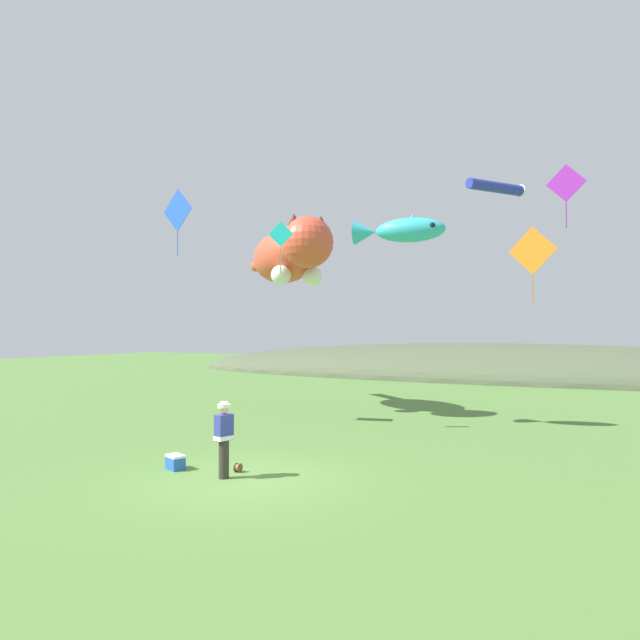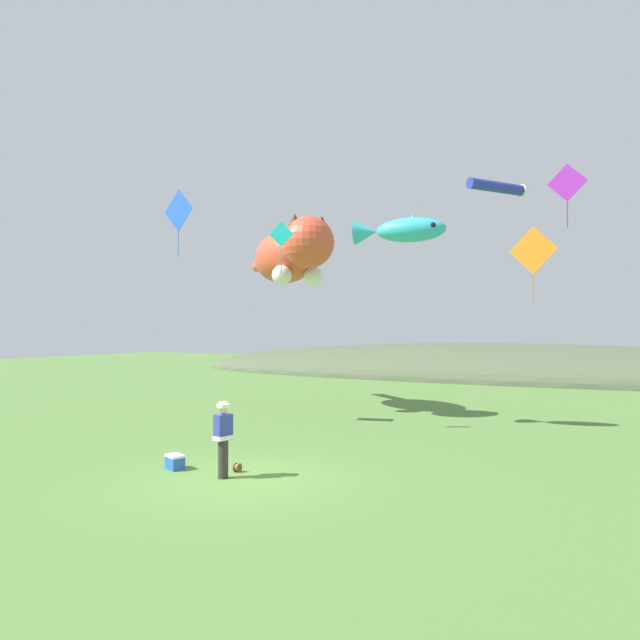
# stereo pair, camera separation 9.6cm
# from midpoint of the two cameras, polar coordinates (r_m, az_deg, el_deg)

# --- Properties ---
(ground_plane) EXTENTS (120.00, 120.00, 0.00)m
(ground_plane) POSITION_cam_midpoint_polar(r_m,az_deg,el_deg) (13.77, -8.07, -15.50)
(ground_plane) COLOR #517A38
(distant_hill_ridge) EXTENTS (53.66, 15.67, 5.04)m
(distant_hill_ridge) POSITION_cam_midpoint_polar(r_m,az_deg,el_deg) (45.38, 17.29, -5.41)
(distant_hill_ridge) COLOR #4C563D
(distant_hill_ridge) RESTS_ON ground
(festival_attendant) EXTENTS (0.36, 0.47, 1.77)m
(festival_attendant) POSITION_cam_midpoint_polar(r_m,az_deg,el_deg) (13.72, -9.79, -11.47)
(festival_attendant) COLOR #332D28
(festival_attendant) RESTS_ON ground
(kite_spool) EXTENTS (0.13, 0.22, 0.22)m
(kite_spool) POSITION_cam_midpoint_polar(r_m,az_deg,el_deg) (14.42, -8.39, -14.40)
(kite_spool) COLOR olive
(kite_spool) RESTS_ON ground
(picnic_cooler) EXTENTS (0.58, 0.49, 0.36)m
(picnic_cooler) POSITION_cam_midpoint_polar(r_m,az_deg,el_deg) (14.98, -14.45, -13.59)
(picnic_cooler) COLOR blue
(picnic_cooler) RESTS_ON ground
(kite_giant_cat) EXTENTS (7.14, 6.49, 2.71)m
(kite_giant_cat) POSITION_cam_midpoint_polar(r_m,az_deg,el_deg) (24.88, -3.23, 6.45)
(kite_giant_cat) COLOR #E04C33
(kite_fish_windsock) EXTENTS (3.34, 1.41, 1.00)m
(kite_fish_windsock) POSITION_cam_midpoint_polar(r_m,az_deg,el_deg) (20.50, 7.87, 8.88)
(kite_fish_windsock) COLOR #33B2CC
(kite_tube_streamer) EXTENTS (1.69, 2.10, 0.44)m
(kite_tube_streamer) POSITION_cam_midpoint_polar(r_m,az_deg,el_deg) (20.40, 17.11, 12.57)
(kite_tube_streamer) COLOR #2633A5
(kite_diamond_teal) EXTENTS (0.85, 0.24, 1.77)m
(kite_diamond_teal) POSITION_cam_midpoint_polar(r_m,az_deg,el_deg) (19.52, -4.09, 8.47)
(kite_diamond_teal) COLOR #19BFBF
(kite_diamond_orange) EXTENTS (1.49, 0.33, 2.42)m
(kite_diamond_orange) POSITION_cam_midpoint_polar(r_m,az_deg,el_deg) (19.23, 20.35, 6.50)
(kite_diamond_orange) COLOR orange
(kite_diamond_blue) EXTENTS (1.54, 0.27, 2.45)m
(kite_diamond_blue) POSITION_cam_midpoint_polar(r_m,az_deg,el_deg) (21.74, -14.17, 10.56)
(kite_diamond_blue) COLOR blue
(kite_diamond_violet) EXTENTS (1.31, 0.11, 2.22)m
(kite_diamond_violet) POSITION_cam_midpoint_polar(r_m,az_deg,el_deg) (21.93, 23.27, 12.43)
(kite_diamond_violet) COLOR purple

